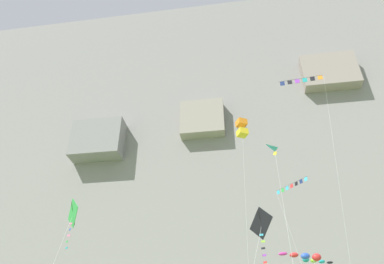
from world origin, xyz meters
name	(u,v)px	position (x,y,z in m)	size (l,w,h in m)	color
cliff_face	(210,165)	(0.00, 65.50, 39.01)	(180.00, 25.99, 78.00)	gray
kite_box_mid_center	(242,128)	(6.85, 27.85, 22.52)	(1.52, 1.74, 23.49)	orange
kite_windsock_front_field	(313,261)	(13.26, 38.28, 11.81)	(3.40, 6.48, 12.24)	teal
kite_banner_low_left	(293,194)	(11.92, 35.35, 18.27)	(3.26, 6.93, 19.63)	black
kite_delta_near_cliff	(280,160)	(9.29, 21.40, 15.03)	(1.23, 4.82, 16.07)	#38B2D1
kite_windsock_far_left	(306,256)	(12.21, 35.50, 11.58)	(4.38, 5.13, 12.03)	red
kite_banner_mid_left	(303,88)	(14.32, 30.48, 29.16)	(5.14, 1.88, 30.73)	black
kite_diamond_far_right	(261,227)	(7.30, 19.94, 9.56)	(3.49, 3.19, 10.78)	black
kite_diamond_low_center	(72,217)	(-4.89, 18.51, 10.33)	(2.05, 6.72, 11.58)	green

